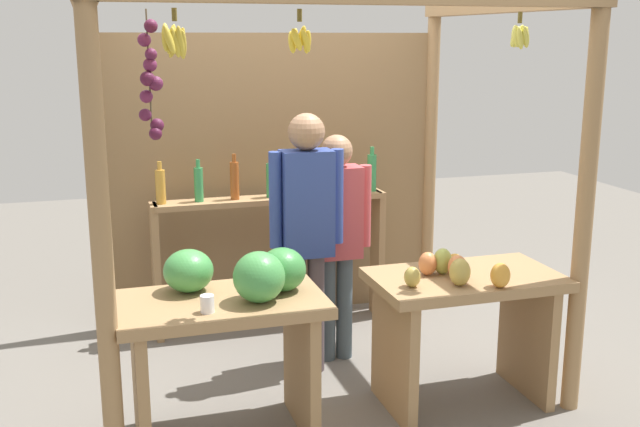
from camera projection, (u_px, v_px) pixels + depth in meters
ground_plane at (311, 364)px, 5.09m from camera, size 12.00×12.00×0.00m
market_stall at (291, 145)px, 5.17m from camera, size 2.73×2.15×2.42m
fruit_counter_left at (230, 317)px, 4.04m from camera, size 1.09×0.66×1.07m
fruit_counter_right at (463, 310)px, 4.44m from camera, size 1.09×0.66×0.95m
bottle_shelf_unit at (272, 224)px, 5.60m from camera, size 1.74×0.22×1.34m
vendor_man at (307, 220)px, 4.76m from camera, size 0.48×0.23×1.69m
vendor_woman at (336, 228)px, 4.99m from camera, size 0.48×0.21×1.54m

